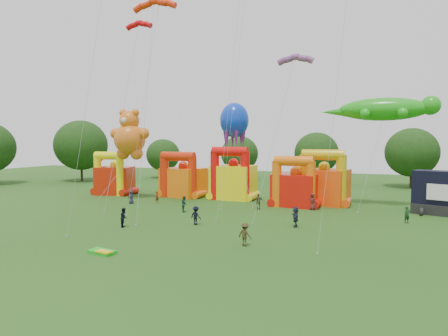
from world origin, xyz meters
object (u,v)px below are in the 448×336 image
(teddy_bear_kite, at_px, (124,152))
(octopus_kite, at_px, (241,161))
(bouncy_castle_2, at_px, (233,179))
(gecko_kite, at_px, (376,140))
(spectator_4, at_px, (259,202))
(bouncy_castle_0, at_px, (114,178))
(spectator_0, at_px, (131,197))

(teddy_bear_kite, bearing_deg, octopus_kite, 16.36)
(bouncy_castle_2, xyz_separation_m, gecko_kite, (18.35, -1.57, 5.46))
(teddy_bear_kite, distance_m, spectator_4, 20.22)
(bouncy_castle_0, bearing_deg, teddy_bear_kite, -40.98)
(bouncy_castle_2, bearing_deg, octopus_kite, -33.66)
(teddy_bear_kite, xyz_separation_m, spectator_0, (2.89, -2.81, -5.74))
(teddy_bear_kite, distance_m, gecko_kite, 32.45)
(teddy_bear_kite, bearing_deg, spectator_4, -4.07)
(bouncy_castle_0, height_order, teddy_bear_kite, teddy_bear_kite)
(bouncy_castle_2, bearing_deg, gecko_kite, -4.88)
(bouncy_castle_2, relative_size, octopus_kite, 0.54)
(bouncy_castle_2, xyz_separation_m, teddy_bear_kite, (-13.82, -5.51, 3.83))
(spectator_0, bearing_deg, bouncy_castle_2, 42.16)
(teddy_bear_kite, height_order, octopus_kite, octopus_kite)
(spectator_0, bearing_deg, teddy_bear_kite, 140.64)
(teddy_bear_kite, xyz_separation_m, spectator_4, (19.37, -1.38, -5.63))
(bouncy_castle_0, relative_size, spectator_4, 3.41)
(octopus_kite, bearing_deg, bouncy_castle_0, -178.43)
(gecko_kite, bearing_deg, bouncy_castle_2, 175.12)
(spectator_0, bearing_deg, gecko_kite, 17.87)
(octopus_kite, bearing_deg, spectator_4, -55.48)
(octopus_kite, bearing_deg, teddy_bear_kite, -163.64)
(octopus_kite, relative_size, spectator_0, 8.14)
(bouncy_castle_0, xyz_separation_m, spectator_4, (23.93, -5.33, -1.50))
(teddy_bear_kite, relative_size, octopus_kite, 0.92)
(bouncy_castle_0, xyz_separation_m, octopus_kite, (19.88, 0.54, 2.93))
(bouncy_castle_0, xyz_separation_m, gecko_kite, (36.73, -0.02, 5.76))
(bouncy_castle_0, xyz_separation_m, teddy_bear_kite, (4.55, -3.96, 4.12))
(teddy_bear_kite, height_order, gecko_kite, gecko_kite)
(gecko_kite, relative_size, spectator_0, 8.08)
(bouncy_castle_2, distance_m, octopus_kite, 3.20)
(teddy_bear_kite, bearing_deg, gecko_kite, 6.98)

